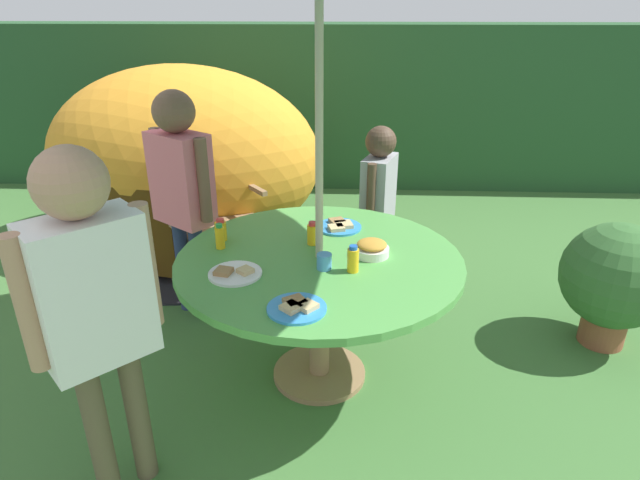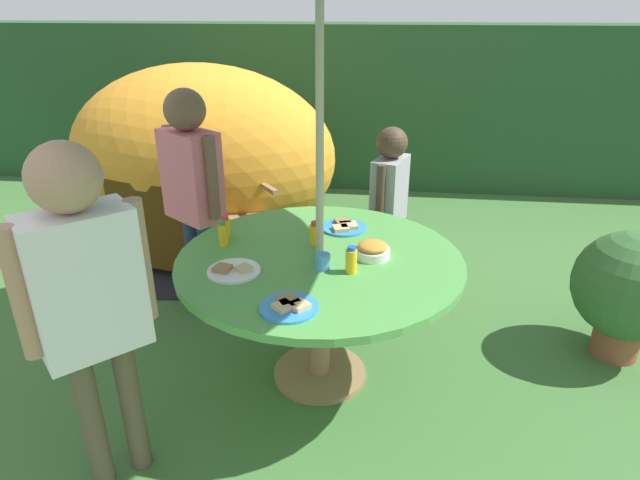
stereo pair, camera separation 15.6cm
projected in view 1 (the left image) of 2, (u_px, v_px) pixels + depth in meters
ground_plane at (319, 376)px, 2.84m from camera, size 10.00×10.00×0.02m
hedge_backdrop at (336, 105)px, 5.62m from camera, size 9.00×0.70×1.61m
garden_table at (319, 276)px, 2.59m from camera, size 1.37×1.37×0.70m
wooden_chair at (210, 208)px, 3.55m from camera, size 0.70×0.69×0.96m
dome_tent at (184, 158)px, 4.20m from camera, size 2.62×2.62×1.39m
potted_plant at (615, 278)px, 2.94m from camera, size 0.59×0.59×0.73m
child_in_grey_shirt at (379, 190)px, 3.39m from camera, size 0.25×0.37×1.12m
child_in_pink_shirt at (181, 179)px, 3.05m from camera, size 0.41×0.37×1.38m
child_in_white_shirt at (92, 292)px, 1.83m from camera, size 0.40×0.40×1.41m
snack_bowl at (372, 248)px, 2.55m from camera, size 0.17×0.17×0.08m
plate_back_edge at (339, 226)px, 2.86m from camera, size 0.24×0.24×0.03m
plate_near_right at (235, 273)px, 2.38m from camera, size 0.24×0.24×0.03m
plate_mid_left at (297, 307)px, 2.11m from camera, size 0.24×0.24×0.03m
juice_bottle_near_left at (312, 234)px, 2.66m from camera, size 0.05×0.05×0.12m
juice_bottle_far_left at (221, 230)px, 2.71m from camera, size 0.06×0.06×0.12m
juice_bottle_far_right at (220, 237)px, 2.61m from camera, size 0.05×0.05×0.13m
juice_bottle_center_front at (353, 259)px, 2.39m from camera, size 0.05×0.05×0.13m
cup_near at (324, 261)px, 2.42m from camera, size 0.07×0.07×0.07m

